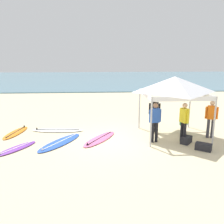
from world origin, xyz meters
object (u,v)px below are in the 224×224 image
person_green (184,121)px  gear_bag_near_tent (203,147)px  gear_bag_by_pole (186,140)px  surfboard_white (57,130)px  surfboard_orange (16,132)px  person_orange (211,117)px  person_blue (155,120)px  canopy_tent (174,85)px  person_black (154,112)px  surfboard_blue (60,142)px  surfboard_pink (100,139)px  person_yellow (184,120)px  surfboard_purple (17,148)px

person_green → gear_bag_near_tent: (0.06, -2.06, -0.52)m
gear_bag_by_pole → surfboard_white: bearing=159.9°
surfboard_orange → surfboard_white: bearing=7.4°
person_orange → person_blue: size_ratio=1.00×
person_blue → person_green: bearing=31.5°
surfboard_white → canopy_tent: bearing=-11.6°
person_black → gear_bag_near_tent: size_ratio=2.85×
person_blue → gear_bag_near_tent: person_blue is taller
canopy_tent → person_blue: canopy_tent is taller
person_green → gear_bag_by_pole: bearing=-104.5°
surfboard_blue → person_green: person_green is taller
person_orange → person_green: size_ratio=1.43×
surfboard_pink → person_black: bearing=19.1°
person_blue → surfboard_orange: bearing=165.7°
person_yellow → gear_bag_near_tent: person_yellow is taller
person_blue → gear_bag_near_tent: (1.70, -1.05, -0.85)m
gear_bag_by_pole → surfboard_purple: bearing=-178.2°
person_black → person_green: person_black is taller
person_blue → surfboard_blue: bearing=178.4°
surfboard_blue → surfboard_purple: (-1.62, -0.57, 0.00)m
person_black → person_yellow: bearing=-57.8°
surfboard_pink → person_orange: person_orange is taller
gear_bag_by_pole → person_yellow: bearing=123.5°
surfboard_purple → person_black: 6.32m
surfboard_blue → person_blue: size_ratio=1.51×
canopy_tent → person_blue: size_ratio=1.61×
person_orange → surfboard_pink: bearing=179.1°
surfboard_purple → person_black: person_black is taller
person_black → surfboard_orange: bearing=177.9°
person_yellow → gear_bag_by_pole: 0.87m
surfboard_orange → person_yellow: 7.84m
person_yellow → person_green: person_yellow is taller
surfboard_blue → surfboard_purple: bearing=-160.7°
gear_bag_near_tent → surfboard_pink: bearing=159.6°
person_yellow → gear_bag_near_tent: (0.48, -0.98, -0.85)m
surfboard_white → person_blue: (4.43, -1.88, 0.95)m
surfboard_pink → surfboard_white: bearing=145.7°
surfboard_pink → gear_bag_near_tent: (4.05, -1.51, 0.10)m
surfboard_white → person_blue: bearing=-23.0°
surfboard_purple → person_yellow: person_yellow is taller
surfboard_white → person_blue: person_blue is taller
person_orange → person_blue: (-2.64, -0.38, 0.00)m
person_green → gear_bag_near_tent: bearing=-88.5°
surfboard_orange → surfboard_white: (1.94, 0.25, -0.00)m
surfboard_purple → person_orange: size_ratio=1.07×
surfboard_white → person_orange: 7.29m
surfboard_purple → gear_bag_near_tent: (7.36, -0.60, 0.10)m
person_green → gear_bag_by_pole: person_green is taller
surfboard_blue → gear_bag_near_tent: bearing=-11.5°
person_green → surfboard_purple: bearing=-168.7°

